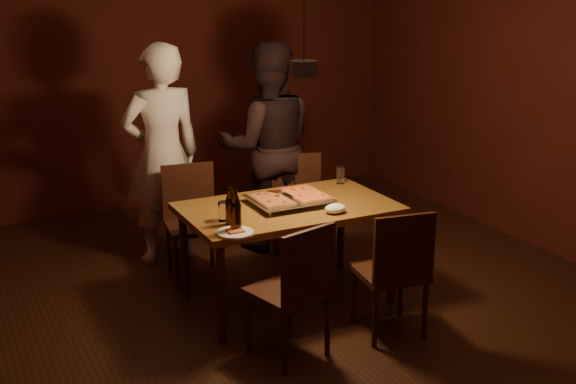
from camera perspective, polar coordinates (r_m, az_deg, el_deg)
name	(u,v)px	position (r m, az deg, el deg)	size (l,w,h in m)	color
room_shell	(303,122)	(4.80, 1.23, 5.59)	(6.00, 6.00, 6.00)	#35180E
dining_table	(288,215)	(5.19, 0.00, -1.84)	(1.50, 0.90, 0.75)	brown
chair_far_left	(191,210)	(5.79, -7.65, -1.46)	(0.47, 0.47, 0.49)	#38190F
chair_far_right	(299,198)	(6.05, 0.86, -0.49)	(0.52, 0.52, 0.49)	#38190F
chair_near_left	(297,280)	(4.45, 0.69, -6.99)	(0.51, 0.51, 0.49)	#38190F
chair_near_right	(396,262)	(4.77, 8.52, -5.52)	(0.48, 0.48, 0.49)	#38190F
pizza_tray	(289,201)	(5.19, 0.08, -0.71)	(0.55, 0.45, 0.05)	silver
pizza_meat	(271,199)	(5.12, -1.32, -0.55)	(0.23, 0.36, 0.02)	maroon
pizza_cheese	(305,194)	(5.25, 1.37, -0.12)	(0.25, 0.40, 0.02)	gold
spatula	(288,195)	(5.19, 0.03, -0.24)	(0.09, 0.24, 0.04)	silver
beer_bottle_a	(235,211)	(4.62, -4.17, -1.47)	(0.07, 0.07, 0.28)	black
beer_bottle_b	(231,206)	(4.75, -4.56, -1.09)	(0.07, 0.07, 0.26)	black
water_glass_left	(224,211)	(4.85, -5.06, -1.51)	(0.08, 0.08, 0.13)	silver
water_glass_right	(340,175)	(5.71, 4.16, 1.34)	(0.07, 0.07, 0.13)	silver
plate_slice	(235,232)	(4.61, -4.20, -3.21)	(0.24, 0.24, 0.03)	white
napkin	(335,209)	(5.00, 3.76, -1.31)	(0.16, 0.12, 0.06)	white
diner_white	(162,155)	(6.04, -9.91, 2.93)	(0.67, 0.44, 1.83)	white
diner_dark	(268,147)	(6.25, -1.62, 3.58)	(0.88, 0.69, 1.81)	black
pendant_lamp	(304,67)	(4.75, 1.25, 9.86)	(0.18, 0.18, 1.10)	black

